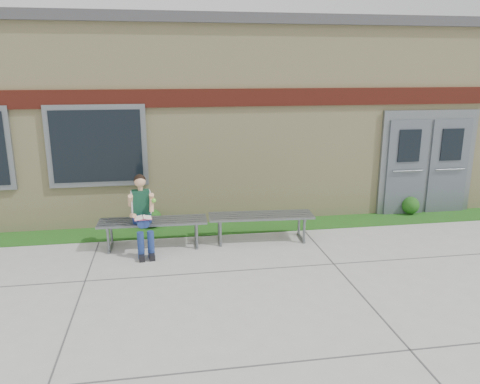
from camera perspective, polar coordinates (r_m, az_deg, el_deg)
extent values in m
plane|color=#9E9E99|center=(7.32, 5.29, -10.80)|extent=(80.00, 80.00, 0.00)
cube|color=#1D5316|center=(9.67, 1.43, -4.19)|extent=(16.00, 0.80, 0.02)
cube|color=beige|center=(12.55, -1.44, 9.51)|extent=(16.00, 6.00, 4.00)
cube|color=#3F3F42|center=(12.53, -1.51, 19.11)|extent=(16.20, 6.20, 0.20)
cube|color=maroon|center=(9.52, 1.11, 11.45)|extent=(16.00, 0.06, 0.35)
cube|color=slate|center=(9.54, -17.01, 5.37)|extent=(1.90, 0.08, 1.60)
cube|color=black|center=(9.50, -17.04, 5.34)|extent=(1.70, 0.04, 1.40)
cube|color=slate|center=(11.13, 21.81, 3.36)|extent=(2.20, 0.08, 2.30)
cube|color=#525962|center=(10.86, 19.63, 2.75)|extent=(0.92, 0.06, 2.10)
cube|color=#525962|center=(11.38, 24.05, 2.84)|extent=(0.92, 0.06, 2.10)
cube|color=slate|center=(8.61, -10.57, -3.52)|extent=(1.95, 0.59, 0.04)
cube|color=slate|center=(8.75, -15.60, -5.35)|extent=(0.06, 0.54, 0.44)
cube|color=slate|center=(8.71, -5.36, -4.96)|extent=(0.06, 0.54, 0.44)
cube|color=slate|center=(8.78, 2.59, -2.90)|extent=(1.98, 0.66, 0.04)
cube|color=slate|center=(8.75, -2.46, -4.81)|extent=(0.08, 0.54, 0.44)
cube|color=slate|center=(9.05, 7.42, -4.23)|extent=(0.08, 0.54, 0.44)
cube|color=navy|center=(8.54, -11.88, -3.08)|extent=(0.34, 0.26, 0.15)
cube|color=#0F371D|center=(8.44, -11.98, -1.22)|extent=(0.32, 0.22, 0.44)
sphere|color=#DFA57B|center=(8.33, -12.11, 1.27)|extent=(0.22, 0.22, 0.20)
sphere|color=black|center=(8.35, -12.13, 1.43)|extent=(0.23, 0.23, 0.21)
cylinder|color=navy|center=(8.30, -12.36, -3.51)|extent=(0.18, 0.41, 0.14)
cylinder|color=navy|center=(8.30, -11.18, -3.42)|extent=(0.18, 0.41, 0.14)
cylinder|color=navy|center=(8.20, -11.99, -6.38)|extent=(0.11, 0.11, 0.47)
cylinder|color=navy|center=(8.21, -10.80, -6.30)|extent=(0.11, 0.11, 0.47)
cube|color=black|center=(8.21, -11.89, -7.78)|extent=(0.12, 0.26, 0.09)
cube|color=black|center=(8.22, -10.69, -7.69)|extent=(0.12, 0.26, 0.09)
cylinder|color=#DFA57B|center=(8.36, -13.20, -1.03)|extent=(0.11, 0.22, 0.25)
cylinder|color=#DFA57B|center=(8.38, -10.74, -0.86)|extent=(0.11, 0.22, 0.25)
cube|color=white|center=(8.16, -11.75, -3.08)|extent=(0.31, 0.24, 0.01)
cube|color=#C94B72|center=(8.17, -11.75, -3.15)|extent=(0.32, 0.25, 0.01)
sphere|color=#69D037|center=(8.25, -10.47, -1.03)|extent=(0.08, 0.08, 0.08)
sphere|color=#1D5316|center=(9.69, -10.60, -3.17)|extent=(0.37, 0.37, 0.37)
sphere|color=#1D5316|center=(11.07, 20.05, -1.53)|extent=(0.39, 0.39, 0.39)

